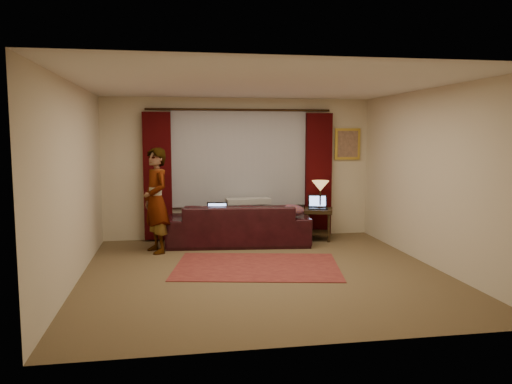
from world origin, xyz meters
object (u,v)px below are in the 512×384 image
at_px(sofa, 238,216).
at_px(laptop_table, 318,202).
at_px(laptop_sofa, 217,211).
at_px(person, 156,201).
at_px(tiffany_lamp, 320,194).
at_px(end_table, 318,224).

bearing_deg(sofa, laptop_table, -171.14).
distance_m(laptop_sofa, person, 1.06).
distance_m(tiffany_lamp, person, 3.01).
xyz_separation_m(tiffany_lamp, person, (-2.95, -0.57, 0.03)).
distance_m(end_table, laptop_table, 0.42).
height_order(tiffany_lamp, laptop_table, tiffany_lamp).
distance_m(end_table, person, 3.00).
height_order(sofa, laptop_sofa, sofa).
height_order(end_table, laptop_table, laptop_table).
xyz_separation_m(sofa, person, (-1.40, -0.39, 0.36)).
bearing_deg(laptop_table, laptop_sofa, -159.70).
relative_size(sofa, laptop_sofa, 6.45).
xyz_separation_m(sofa, end_table, (1.50, 0.12, -0.21)).
distance_m(laptop_sofa, tiffany_lamp, 1.99).
bearing_deg(end_table, laptop_sofa, -171.06).
relative_size(sofa, end_table, 4.28).
relative_size(tiffany_lamp, laptop_table, 1.37).
xyz_separation_m(sofa, laptop_sofa, (-0.39, -0.18, 0.13)).
distance_m(end_table, tiffany_lamp, 0.55).
height_order(sofa, tiffany_lamp, tiffany_lamp).
xyz_separation_m(laptop_sofa, tiffany_lamp, (1.94, 0.35, 0.21)).
bearing_deg(person, sofa, 81.51).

